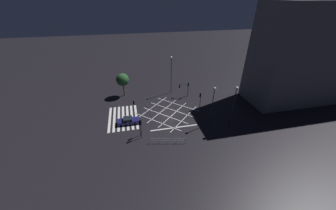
{
  "coord_description": "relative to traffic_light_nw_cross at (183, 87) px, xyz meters",
  "views": [
    {
      "loc": [
        33.48,
        -7.28,
        21.97
      ],
      "look_at": [
        0.0,
        0.0,
        1.84
      ],
      "focal_mm": 20.0,
      "sensor_mm": 36.0,
      "label": 1
    }
  ],
  "objects": [
    {
      "name": "ground_plane",
      "position": [
        6.66,
        -5.23,
        -2.48
      ],
      "size": [
        200.0,
        200.0,
        0.0
      ],
      "primitive_type": "plane",
      "color": "black"
    },
    {
      "name": "road_markings",
      "position": [
        6.98,
        -11.7,
        -2.48
      ],
      "size": [
        13.86,
        19.43,
        0.01
      ],
      "color": "silver",
      "rests_on": "ground_plane"
    },
    {
      "name": "traffic_light_nw_cross",
      "position": [
        0.0,
        0.0,
        0.0
      ],
      "size": [
        0.36,
        2.49,
        3.38
      ],
      "rotation": [
        0.0,
        0.0,
        -1.57
      ],
      "color": "black",
      "rests_on": "ground_plane"
    },
    {
      "name": "traffic_light_median_south",
      "position": [
        7.16,
        -12.33,
        0.4
      ],
      "size": [
        0.36,
        0.39,
        4.03
      ],
      "rotation": [
        0.0,
        0.0,
        1.57
      ],
      "color": "black",
      "rests_on": "ground_plane"
    },
    {
      "name": "traffic_light_nw_main",
      "position": [
        0.56,
        1.16,
        0.19
      ],
      "size": [
        0.39,
        0.36,
        3.73
      ],
      "color": "black",
      "rests_on": "ground_plane"
    },
    {
      "name": "traffic_light_se_main",
      "position": [
        13.8,
        -11.61,
        0.23
      ],
      "size": [
        0.39,
        0.36,
        3.79
      ],
      "rotation": [
        0.0,
        0.0,
        3.14
      ],
      "color": "black",
      "rests_on": "ground_plane"
    },
    {
      "name": "traffic_light_se_cross",
      "position": [
        13.23,
        -11.68,
        -0.12
      ],
      "size": [
        0.36,
        0.39,
        3.31
      ],
      "rotation": [
        0.0,
        0.0,
        1.57
      ],
      "color": "black",
      "rests_on": "ground_plane"
    },
    {
      "name": "traffic_light_median_north",
      "position": [
        6.43,
        2.02,
        0.19
      ],
      "size": [
        0.36,
        0.39,
        3.73
      ],
      "rotation": [
        0.0,
        0.0,
        -1.57
      ],
      "color": "black",
      "rests_on": "ground_plane"
    },
    {
      "name": "street_lamp_east",
      "position": [
        -2.53,
        -2.43,
        3.83
      ],
      "size": [
        0.47,
        0.47,
        9.51
      ],
      "color": "black",
      "rests_on": "ground_plane"
    },
    {
      "name": "street_lamp_west",
      "position": [
        14.41,
        5.08,
        3.96
      ],
      "size": [
        0.59,
        0.59,
        8.61
      ],
      "color": "black",
      "rests_on": "ground_plane"
    },
    {
      "name": "street_lamp_far",
      "position": [
        12.45,
        2.0,
        3.26
      ],
      "size": [
        0.54,
        0.54,
        7.91
      ],
      "color": "black",
      "rests_on": "ground_plane"
    },
    {
      "name": "street_tree_near",
      "position": [
        -3.5,
        -14.35,
        1.77
      ],
      "size": [
        3.08,
        3.08,
        5.82
      ],
      "color": "#473323",
      "rests_on": "ground_plane"
    },
    {
      "name": "waiting_car",
      "position": [
        8.96,
        -13.73,
        -1.88
      ],
      "size": [
        1.71,
        4.27,
        1.29
      ],
      "rotation": [
        0.0,
        0.0,
        1.57
      ],
      "color": "#191951",
      "rests_on": "ground_plane"
    },
    {
      "name": "pedestrian_railing",
      "position": [
        16.25,
        -7.32,
        -1.81
      ],
      "size": [
        1.33,
        5.94,
        1.05
      ],
      "rotation": [
        0.0,
        0.0,
        1.36
      ],
      "color": "#9EA0A5",
      "rests_on": "ground_plane"
    }
  ]
}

